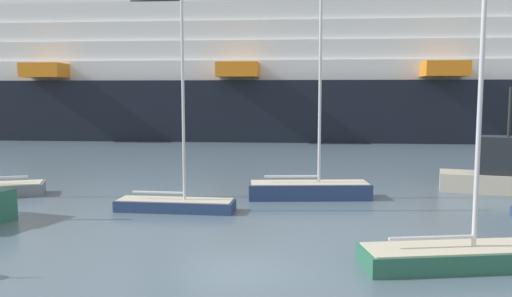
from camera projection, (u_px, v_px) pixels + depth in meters
name	position (u px, v px, depth m)	size (l,w,h in m)	color
ground_plane	(238.00, 272.00, 16.00)	(600.00, 600.00, 0.00)	slate
sailboat_0	(309.00, 187.00, 27.31)	(6.45, 2.21, 11.75)	navy
sailboat_1	(176.00, 201.00, 24.33)	(5.66, 1.85, 10.36)	navy
sailboat_2	(459.00, 251.00, 16.43)	(6.37, 2.68, 11.00)	#2D6B51
fishing_boat_0	(511.00, 173.00, 28.80)	(8.08, 4.33, 5.83)	#BCB29E
cruise_ship	(333.00, 80.00, 65.89)	(127.90, 24.00, 22.53)	black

